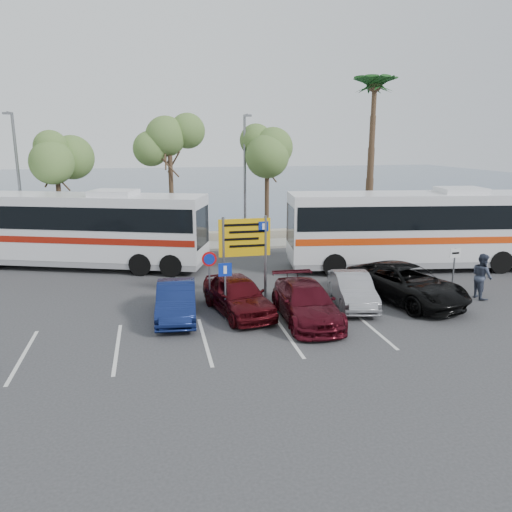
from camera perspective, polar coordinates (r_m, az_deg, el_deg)
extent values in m
plane|color=#303033|center=(18.45, -2.48, -8.16)|extent=(120.00, 120.00, 0.00)
cube|color=gray|center=(31.78, -6.70, 1.07)|extent=(44.00, 2.40, 0.15)
cube|color=gray|center=(33.69, -7.04, 2.15)|extent=(48.00, 0.80, 0.60)
plane|color=#45596F|center=(77.29, -10.01, 8.07)|extent=(140.00, 140.00, 0.00)
cylinder|color=#382619|center=(31.64, -21.46, 4.97)|extent=(0.28, 0.28, 5.04)
cylinder|color=#382619|center=(31.21, -9.60, 6.11)|extent=(0.28, 0.28, 5.60)
cylinder|color=#382619|center=(32.05, 1.25, 6.10)|extent=(0.28, 0.28, 5.18)
cylinder|color=#382619|center=(34.13, 12.97, 10.27)|extent=(0.48, 0.48, 10.00)
cylinder|color=slate|center=(31.49, -25.41, 7.29)|extent=(0.16, 0.16, 8.00)
cylinder|color=slate|center=(30.98, -26.35, 14.47)|extent=(0.12, 0.90, 0.12)
cube|color=slate|center=(30.49, -26.56, 14.39)|extent=(0.45, 0.25, 0.12)
cylinder|color=slate|center=(31.20, -1.28, 8.51)|extent=(0.16, 0.16, 8.00)
cylinder|color=slate|center=(30.68, -1.16, 15.81)|extent=(0.12, 0.90, 0.12)
cube|color=slate|center=(30.19, -0.97, 15.76)|extent=(0.45, 0.25, 0.12)
cylinder|color=slate|center=(20.95, -3.72, -0.40)|extent=(0.12, 0.12, 3.60)
cylinder|color=slate|center=(21.27, 1.08, -0.16)|extent=(0.12, 0.12, 3.60)
cube|color=#DBA50B|center=(20.90, -1.31, 2.12)|extent=(2.20, 0.06, 1.60)
cube|color=#0C2699|center=(20.93, 0.86, 3.40)|extent=(0.42, 0.01, 0.42)
cylinder|color=slate|center=(20.27, -5.32, -2.94)|extent=(0.07, 0.07, 2.20)
cylinder|color=#B20C0C|center=(20.00, -5.37, -0.35)|extent=(0.60, 0.03, 0.60)
cylinder|color=slate|center=(18.80, -3.52, -4.21)|extent=(0.07, 0.07, 2.20)
cube|color=#0C2699|center=(18.53, -3.55, -1.57)|extent=(0.50, 0.03, 0.50)
cylinder|color=slate|center=(23.04, 21.61, -1.85)|extent=(0.07, 0.07, 2.20)
cube|color=white|center=(22.82, 21.83, 0.32)|extent=(0.50, 0.03, 0.40)
cube|color=silver|center=(28.06, -19.47, 3.30)|extent=(13.50, 7.16, 3.28)
cube|color=black|center=(27.97, -19.56, 4.47)|extent=(13.26, 7.11, 1.17)
cube|color=maroon|center=(28.15, -19.39, 2.24)|extent=(13.38, 7.15, 0.33)
cube|color=gray|center=(28.36, -19.21, 0.04)|extent=(13.36, 7.09, 0.61)
cube|color=silver|center=(27.83, -19.75, 6.89)|extent=(2.69, 2.42, 0.27)
cube|color=silver|center=(27.56, 18.21, 3.36)|extent=(13.97, 4.81, 3.37)
cube|color=black|center=(27.47, 18.30, 4.59)|extent=(13.71, 4.81, 1.20)
cube|color=red|center=(27.65, 18.13, 2.25)|extent=(13.84, 4.82, 0.34)
cube|color=gray|center=(27.88, 17.96, -0.05)|extent=(13.83, 4.76, 0.63)
cube|color=silver|center=(27.32, 18.49, 7.12)|extent=(2.52, 2.13, 0.27)
imported|color=#101D4E|center=(19.43, -9.09, -5.05)|extent=(1.75, 4.25, 1.37)
imported|color=#480C16|center=(19.03, 5.77, -5.29)|extent=(2.11, 4.89, 1.40)
imported|color=#44090F|center=(19.66, -2.08, -4.46)|extent=(2.66, 4.70, 1.51)
imported|color=black|center=(22.00, 16.75, -3.03)|extent=(4.12, 6.10, 1.55)
imported|color=gray|center=(21.01, 10.96, -3.78)|extent=(2.10, 4.23, 1.33)
imported|color=#353C50|center=(23.52, 24.41, -2.10)|extent=(0.81, 1.01, 1.97)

